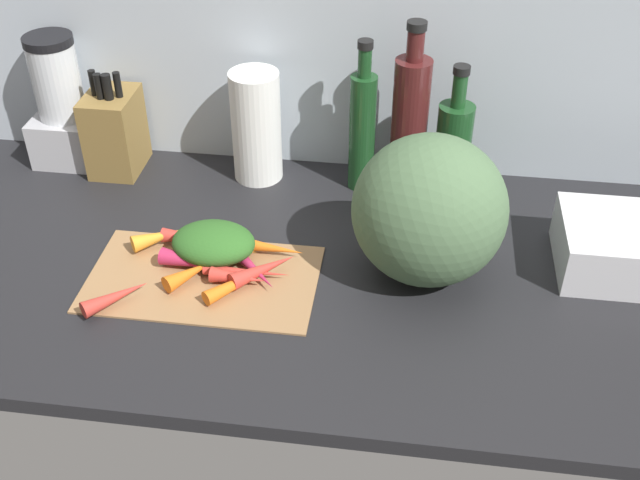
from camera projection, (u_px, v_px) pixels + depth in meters
ground_plane at (274, 266)px, 148.95cm from camera, size 170.00×80.00×3.00cm
wall_back at (302, 32)px, 160.66cm from camera, size 170.00×3.00×60.00cm
cutting_board at (203, 278)px, 143.06cm from camera, size 42.27×24.69×0.80cm
carrot_0 at (210, 246)px, 148.35cm from camera, size 12.89×11.57×2.36cm
carrot_1 at (264, 269)px, 141.97cm from camera, size 12.07×11.40×3.24cm
carrot_2 at (254, 269)px, 142.43cm from camera, size 10.71×11.11×2.51cm
carrot_3 at (226, 253)px, 146.45cm from camera, size 11.86×4.54×2.53cm
carrot_4 at (195, 262)px, 143.44cm from camera, size 13.79×5.46×3.35cm
carrot_5 at (246, 279)px, 140.17cm from camera, size 13.81×14.69×2.73cm
carrot_6 at (160, 237)px, 149.85cm from camera, size 10.73×8.98×3.36cm
carrot_7 at (116, 296)px, 135.96cm from camera, size 10.86×10.89×3.07cm
carrot_8 at (272, 248)px, 147.59cm from camera, size 11.80×3.79×2.49cm
carrot_9 at (189, 237)px, 150.16cm from camera, size 10.65×2.91×2.87cm
carrot_10 at (190, 273)px, 141.08cm from camera, size 9.20×10.04×3.21cm
carrot_11 at (247, 272)px, 142.17cm from camera, size 16.25×2.49×2.09cm
carrot_12 at (238, 278)px, 140.19cm from camera, size 10.33×3.53×2.96cm
carrot_greens_pile at (214, 243)px, 145.49cm from camera, size 15.79×12.15×6.68cm
winter_squash at (429, 211)px, 136.59cm from camera, size 27.59×25.71×28.08cm
knife_block at (115, 131)px, 169.64cm from camera, size 10.35×13.55×23.44cm
blender_appliance at (63, 108)px, 171.13cm from camera, size 13.70×13.70×29.19cm
paper_towel_roll at (256, 126)px, 165.10cm from camera, size 10.60×10.60×24.48cm
bottle_0 at (362, 128)px, 160.86cm from camera, size 5.60×5.60×33.09cm
bottle_1 at (409, 125)px, 157.82cm from camera, size 7.49×7.49×37.73cm
bottle_2 at (452, 149)px, 158.58cm from camera, size 7.36×7.36×29.88cm
dish_rack at (625, 247)px, 143.11cm from camera, size 23.96×19.70×9.79cm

